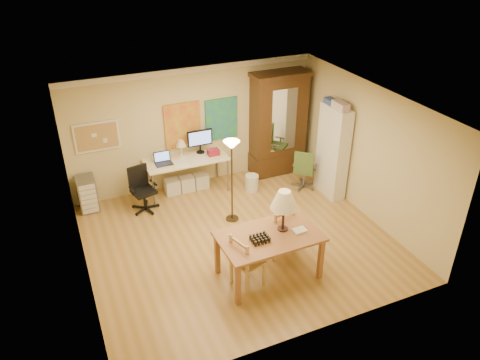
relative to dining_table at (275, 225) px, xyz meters
name	(u,v)px	position (x,y,z in m)	size (l,w,h in m)	color
floor	(238,240)	(-0.17, 1.09, -0.99)	(5.50, 5.50, 0.00)	olive
crown_molding	(191,70)	(-0.17, 3.55, 1.65)	(5.50, 0.08, 0.12)	white
corkboard	(97,137)	(-2.22, 3.56, 0.51)	(0.90, 0.04, 0.62)	tan
art_panel_left	(183,125)	(-0.42, 3.56, 0.46)	(0.80, 0.04, 1.00)	yellow
art_panel_right	(221,119)	(0.48, 3.56, 0.46)	(0.75, 0.04, 0.95)	teal
dining_table	(275,225)	(0.00, 0.00, 0.00)	(1.69, 1.04, 1.57)	brown
ladder_chair_back	(278,232)	(0.32, 0.46, -0.53)	(0.54, 0.53, 0.99)	tan
ladder_chair_left	(246,263)	(-0.54, -0.09, -0.54)	(0.55, 0.56, 0.98)	tan
torchiere_lamp	(232,158)	(-0.01, 1.80, 0.40)	(0.32, 0.32, 1.74)	#3E2B18
computer_desk	(188,171)	(-0.47, 3.25, -0.50)	(1.79, 0.78, 1.35)	beige
office_chair_black	(144,199)	(-1.56, 2.87, -0.74)	(0.59, 0.59, 0.96)	black
office_chair_green	(304,177)	(1.97, 2.35, -0.74)	(0.61, 0.61, 0.95)	slate
drawer_cart	(87,194)	(-2.62, 3.33, -0.62)	(0.37, 0.45, 0.74)	slate
armoire	(278,130)	(1.78, 3.33, 0.06)	(1.32, 0.63, 2.43)	#39240F
bookshelf	(333,152)	(2.37, 1.93, 0.01)	(0.30, 0.81, 2.02)	white
wastebin	(252,183)	(0.84, 2.69, -0.81)	(0.30, 0.30, 0.37)	silver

